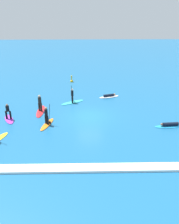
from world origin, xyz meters
TOP-DOWN VIEW (x-y plane):
  - ground_plane at (0.00, 0.00)m, footprint 120.00×120.00m
  - surfer_on_red_board at (-5.32, 1.33)m, footprint 0.78×3.28m
  - surfer_on_white_board at (2.60, 5.65)m, footprint 2.70×1.45m
  - surfer_on_blue_board at (7.66, -2.43)m, footprint 3.00×0.96m
  - surfer_on_purple_board at (-8.22, -0.58)m, footprint 1.75×2.53m
  - surfer_on_orange_board at (-4.17, -1.83)m, footprint 1.33×2.80m
  - surfer_on_teal_board at (-1.95, 3.87)m, footprint 2.87×2.10m
  - marker_buoy at (-2.44, 12.21)m, footprint 0.44×0.44m
  - wave_crest at (0.00, -8.78)m, footprint 15.60×0.90m

SIDE VIEW (x-z plane):
  - ground_plane at x=0.00m, z-range 0.00..0.00m
  - wave_crest at x=0.00m, z-range 0.00..0.18m
  - surfer_on_white_board at x=2.60m, z-range -0.06..0.34m
  - surfer_on_blue_board at x=7.66m, z-range -0.06..0.37m
  - marker_buoy at x=-2.44m, z-range -0.35..0.74m
  - surfer_on_purple_board at x=-8.22m, z-range -0.43..1.28m
  - surfer_on_teal_board at x=-1.95m, z-range -0.67..1.54m
  - surfer_on_red_board at x=-5.32m, z-range -0.47..1.45m
  - surfer_on_orange_board at x=-4.17m, z-range -0.59..1.57m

